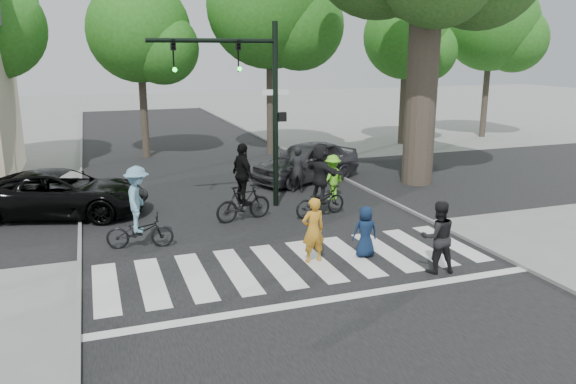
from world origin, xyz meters
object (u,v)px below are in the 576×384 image
pedestrian_adult (438,237)px  car_grey (306,161)px  traffic_signal (250,90)px  cyclist_mid (243,189)px  pedestrian_child (365,232)px  cyclist_left (139,213)px  car_suv (62,193)px  pedestrian_woman (313,230)px  cyclist_right (320,184)px

pedestrian_adult → car_grey: size_ratio=0.37×
traffic_signal → cyclist_mid: (-0.63, -1.29, -2.91)m
pedestrian_child → cyclist_left: bearing=-19.8°
pedestrian_child → car_suv: car_suv is taller
pedestrian_woman → cyclist_mid: (-0.71, 3.94, 0.17)m
pedestrian_adult → cyclist_right: bearing=-70.3°
pedestrian_child → cyclist_right: 3.76m
traffic_signal → cyclist_left: bearing=-144.6°
pedestrian_child → car_suv: size_ratio=0.25×
car_suv → car_grey: bearing=-60.7°
car_suv → car_grey: 9.28m
pedestrian_child → cyclist_right: bearing=-89.0°
pedestrian_child → pedestrian_adult: (1.12, -1.49, 0.21)m
pedestrian_child → pedestrian_woman: bearing=2.0°
pedestrian_woman → cyclist_mid: bearing=-83.8°
pedestrian_child → car_suv: (-7.36, 6.46, 0.07)m
cyclist_right → pedestrian_woman: bearing=-115.2°
traffic_signal → cyclist_left: (-3.87, -2.75, -2.94)m
pedestrian_woman → cyclist_right: (1.71, 3.63, 0.22)m
pedestrian_adult → cyclist_mid: size_ratio=0.72×
traffic_signal → car_suv: bearing=169.2°
cyclist_left → car_suv: (-2.03, 3.87, -0.23)m
pedestrian_woman → cyclist_right: bearing=-119.3°
pedestrian_adult → cyclist_mid: 6.40m
cyclist_left → traffic_signal: bearing=35.4°
pedestrian_adult → pedestrian_child: bearing=-41.9°
traffic_signal → pedestrian_adult: size_ratio=3.44×
pedestrian_adult → car_suv: pedestrian_adult is taller
pedestrian_child → cyclist_mid: (-2.09, 4.04, 0.33)m
cyclist_mid → pedestrian_child: bearing=-62.6°
traffic_signal → pedestrian_woman: (0.08, -5.23, -3.08)m
cyclist_right → car_grey: 4.93m
pedestrian_child → cyclist_mid: cyclist_mid is taller
pedestrian_adult → cyclist_left: cyclist_left is taller
cyclist_right → pedestrian_adult: bearing=-81.4°
pedestrian_child → pedestrian_adult: pedestrian_adult is taller
pedestrian_adult → car_suv: size_ratio=0.33×
pedestrian_woman → car_grey: size_ratio=0.35×
pedestrian_woman → car_suv: 8.73m
pedestrian_woman → pedestrian_adult: size_ratio=0.94×
pedestrian_adult → cyclist_right: 5.28m
cyclist_right → car_suv: size_ratio=0.44×
cyclist_right → cyclist_mid: bearing=172.7°
pedestrian_woman → car_grey: bearing=-114.4°
pedestrian_child → car_grey: 8.63m
cyclist_left → car_suv: bearing=117.7°
traffic_signal → car_suv: size_ratio=1.13×
pedestrian_woman → cyclist_left: 4.67m
pedestrian_woman → pedestrian_child: 1.39m
pedestrian_adult → cyclist_left: bearing=-21.2°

